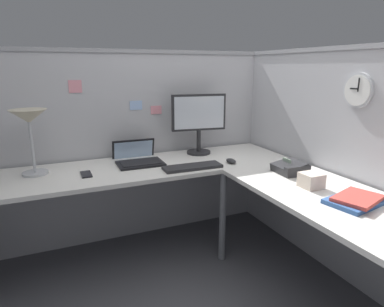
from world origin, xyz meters
name	(u,v)px	position (x,y,z in m)	size (l,w,h in m)	color
ground_plane	(213,274)	(0.00, 0.00, 0.00)	(6.80, 6.80, 0.00)	#47474C
cubicle_wall_back	(129,146)	(-0.36, 0.87, 0.79)	(2.57, 0.12, 1.58)	#B2B2B7
cubicle_wall_right	(344,164)	(0.87, -0.27, 0.79)	(0.12, 2.37, 1.58)	#B2B2B7
desk	(197,198)	(-0.15, -0.05, 0.63)	(2.35, 2.15, 0.73)	silver
monitor	(199,119)	(0.18, 0.64, 1.02)	(0.46, 0.20, 0.50)	#232326
laptop	(137,158)	(-0.36, 0.60, 0.75)	(0.35, 0.39, 0.22)	black
keyboard	(193,167)	(-0.04, 0.26, 0.74)	(0.43, 0.14, 0.02)	#232326
computer_mouse	(231,161)	(0.28, 0.27, 0.75)	(0.06, 0.10, 0.03)	#232326
desk_lamp_dome	(29,122)	(-1.09, 0.57, 1.09)	(0.24, 0.24, 0.44)	#B7BABF
cell_phone	(86,174)	(-0.77, 0.41, 0.73)	(0.07, 0.14, 0.01)	black
office_phone	(290,168)	(0.53, -0.12, 0.77)	(0.20, 0.21, 0.11)	#232326
book_stack	(355,200)	(0.49, -0.69, 0.75)	(0.32, 0.27, 0.04)	#335999
tissue_box	(311,180)	(0.46, -0.40, 0.78)	(0.12, 0.12, 0.09)	beige
wall_clock	(359,90)	(0.82, -0.35, 1.30)	(0.04, 0.22, 0.22)	#B7BABF
pinned_note_leftmost	(75,86)	(-0.76, 0.82, 1.30)	(0.09, 0.00, 0.09)	pink
pinned_note_middle	(136,105)	(-0.30, 0.82, 1.14)	(0.10, 0.00, 0.07)	#99B7E5
pinned_note_rightmost	(156,110)	(-0.13, 0.82, 1.10)	(0.09, 0.00, 0.07)	pink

